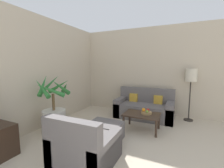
{
  "coord_description": "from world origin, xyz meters",
  "views": [
    {
      "loc": [
        -0.13,
        1.52,
        1.52
      ],
      "look_at": [
        -1.87,
        5.37,
        1.0
      ],
      "focal_mm": 24.0,
      "sensor_mm": 36.0,
      "label": 1
    }
  ],
  "objects_px": {
    "potted_palm": "(54,113)",
    "sofa_loveseat": "(144,108)",
    "armchair": "(84,148)",
    "fruit_bowl": "(146,113)",
    "apple_green": "(147,111)",
    "orange_fruit": "(144,110)",
    "ottoman": "(105,131)",
    "apple_red": "(148,110)",
    "coffee_table": "(142,116)",
    "floor_lamp": "(191,78)"
  },
  "relations": [
    {
      "from": "potted_palm",
      "to": "apple_red",
      "type": "relative_size",
      "value": 17.93
    },
    {
      "from": "coffee_table",
      "to": "floor_lamp",
      "type": "bearing_deg",
      "value": 47.94
    },
    {
      "from": "apple_red",
      "to": "armchair",
      "type": "distance_m",
      "value": 1.79
    },
    {
      "from": "sofa_loveseat",
      "to": "floor_lamp",
      "type": "relative_size",
      "value": 1.14
    },
    {
      "from": "armchair",
      "to": "fruit_bowl",
      "type": "bearing_deg",
      "value": 68.92
    },
    {
      "from": "apple_red",
      "to": "orange_fruit",
      "type": "xyz_separation_m",
      "value": [
        -0.1,
        -0.02,
        0.0
      ]
    },
    {
      "from": "apple_red",
      "to": "floor_lamp",
      "type": "bearing_deg",
      "value": 49.41
    },
    {
      "from": "armchair",
      "to": "floor_lamp",
      "type": "bearing_deg",
      "value": 60.03
    },
    {
      "from": "coffee_table",
      "to": "fruit_bowl",
      "type": "bearing_deg",
      "value": 27.66
    },
    {
      "from": "coffee_table",
      "to": "apple_red",
      "type": "xyz_separation_m",
      "value": [
        0.13,
        0.09,
        0.14
      ]
    },
    {
      "from": "fruit_bowl",
      "to": "orange_fruit",
      "type": "xyz_separation_m",
      "value": [
        -0.07,
        0.01,
        0.06
      ]
    },
    {
      "from": "sofa_loveseat",
      "to": "fruit_bowl",
      "type": "xyz_separation_m",
      "value": [
        0.23,
        -0.86,
        0.14
      ]
    },
    {
      "from": "apple_green",
      "to": "orange_fruit",
      "type": "xyz_separation_m",
      "value": [
        -0.1,
        0.07,
        0.01
      ]
    },
    {
      "from": "apple_green",
      "to": "apple_red",
      "type": "bearing_deg",
      "value": 90.42
    },
    {
      "from": "ottoman",
      "to": "apple_green",
      "type": "bearing_deg",
      "value": 46.43
    },
    {
      "from": "apple_green",
      "to": "armchair",
      "type": "height_order",
      "value": "armchair"
    },
    {
      "from": "sofa_loveseat",
      "to": "fruit_bowl",
      "type": "bearing_deg",
      "value": -74.72
    },
    {
      "from": "floor_lamp",
      "to": "ottoman",
      "type": "height_order",
      "value": "floor_lamp"
    },
    {
      "from": "apple_red",
      "to": "armchair",
      "type": "xyz_separation_m",
      "value": [
        -0.65,
        -1.66,
        -0.22
      ]
    },
    {
      "from": "sofa_loveseat",
      "to": "apple_green",
      "type": "height_order",
      "value": "sofa_loveseat"
    },
    {
      "from": "apple_red",
      "to": "apple_green",
      "type": "relative_size",
      "value": 1.14
    },
    {
      "from": "apple_green",
      "to": "fruit_bowl",
      "type": "bearing_deg",
      "value": 116.23
    },
    {
      "from": "fruit_bowl",
      "to": "apple_green",
      "type": "distance_m",
      "value": 0.08
    },
    {
      "from": "floor_lamp",
      "to": "armchair",
      "type": "relative_size",
      "value": 1.6
    },
    {
      "from": "orange_fruit",
      "to": "armchair",
      "type": "xyz_separation_m",
      "value": [
        -0.55,
        -1.63,
        -0.23
      ]
    },
    {
      "from": "potted_palm",
      "to": "apple_green",
      "type": "height_order",
      "value": "potted_palm"
    },
    {
      "from": "potted_palm",
      "to": "sofa_loveseat",
      "type": "xyz_separation_m",
      "value": [
        1.68,
        1.82,
        -0.16
      ]
    },
    {
      "from": "fruit_bowl",
      "to": "ottoman",
      "type": "bearing_deg",
      "value": -130.47
    },
    {
      "from": "sofa_loveseat",
      "to": "ottoman",
      "type": "height_order",
      "value": "sofa_loveseat"
    },
    {
      "from": "apple_red",
      "to": "ottoman",
      "type": "relative_size",
      "value": 0.11
    },
    {
      "from": "potted_palm",
      "to": "fruit_bowl",
      "type": "bearing_deg",
      "value": 26.65
    },
    {
      "from": "armchair",
      "to": "ottoman",
      "type": "bearing_deg",
      "value": 93.74
    },
    {
      "from": "sofa_loveseat",
      "to": "apple_green",
      "type": "bearing_deg",
      "value": -74.03
    },
    {
      "from": "potted_palm",
      "to": "ottoman",
      "type": "bearing_deg",
      "value": 7.53
    },
    {
      "from": "orange_fruit",
      "to": "sofa_loveseat",
      "type": "bearing_deg",
      "value": 100.84
    },
    {
      "from": "potted_palm",
      "to": "apple_red",
      "type": "bearing_deg",
      "value": 27.11
    },
    {
      "from": "potted_palm",
      "to": "armchair",
      "type": "bearing_deg",
      "value": -27.29
    },
    {
      "from": "sofa_loveseat",
      "to": "apple_red",
      "type": "relative_size",
      "value": 22.12
    },
    {
      "from": "coffee_table",
      "to": "ottoman",
      "type": "distance_m",
      "value": 0.96
    },
    {
      "from": "apple_red",
      "to": "apple_green",
      "type": "height_order",
      "value": "apple_red"
    },
    {
      "from": "potted_palm",
      "to": "apple_red",
      "type": "height_order",
      "value": "potted_palm"
    },
    {
      "from": "orange_fruit",
      "to": "apple_green",
      "type": "bearing_deg",
      "value": -33.6
    },
    {
      "from": "sofa_loveseat",
      "to": "potted_palm",
      "type": "bearing_deg",
      "value": -132.72
    },
    {
      "from": "potted_palm",
      "to": "floor_lamp",
      "type": "bearing_deg",
      "value": 35.9
    },
    {
      "from": "apple_green",
      "to": "orange_fruit",
      "type": "bearing_deg",
      "value": 146.4
    },
    {
      "from": "potted_palm",
      "to": "sofa_loveseat",
      "type": "bearing_deg",
      "value": 47.28
    },
    {
      "from": "apple_green",
      "to": "armchair",
      "type": "distance_m",
      "value": 1.71
    },
    {
      "from": "potted_palm",
      "to": "apple_red",
      "type": "xyz_separation_m",
      "value": [
        1.94,
        0.99,
        0.04
      ]
    },
    {
      "from": "apple_red",
      "to": "orange_fruit",
      "type": "bearing_deg",
      "value": -167.85
    },
    {
      "from": "coffee_table",
      "to": "sofa_loveseat",
      "type": "bearing_deg",
      "value": 98.37
    }
  ]
}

